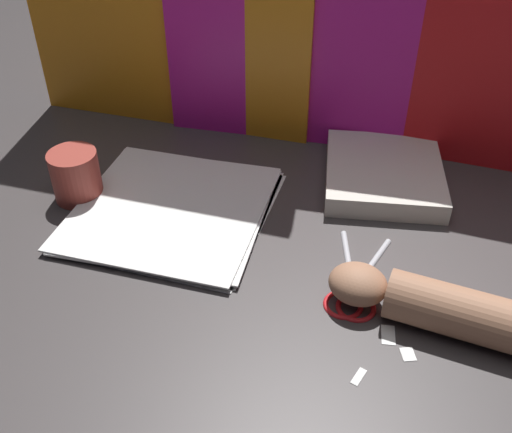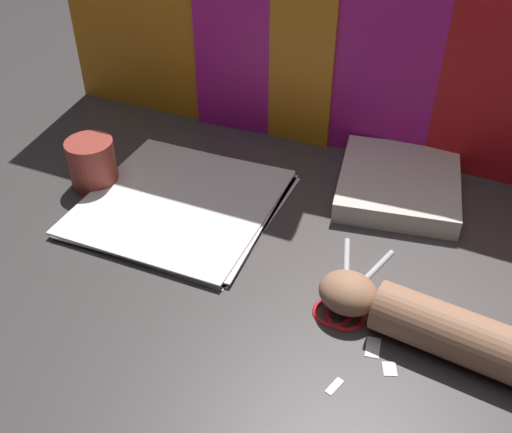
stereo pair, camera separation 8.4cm
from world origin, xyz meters
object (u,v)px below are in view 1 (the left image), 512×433
Objects in this scene: paper_stack at (173,209)px; scissors at (353,289)px; book_closed at (384,174)px; mug at (76,176)px; hand_forearm at (443,308)px.

scissors is at bearing -18.91° from paper_stack.
book_closed is 2.90× the size of mug.
mug is at bearing -160.49° from book_closed.
scissors is at bearing 163.55° from hand_forearm.
mug is at bearing 166.72° from hand_forearm.
paper_stack is at bearing -151.71° from book_closed.
paper_stack is 0.35m from book_closed.
mug reaches higher than paper_stack.
hand_forearm is at bearing -18.25° from paper_stack.
mug is (-0.47, -0.17, 0.02)m from book_closed.
scissors is (0.30, -0.10, -0.00)m from paper_stack.
scissors is 2.22× the size of mug.
paper_stack is 3.71× the size of mug.
hand_forearm is 3.49× the size of mug.
mug is at bearing 167.51° from scissors.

